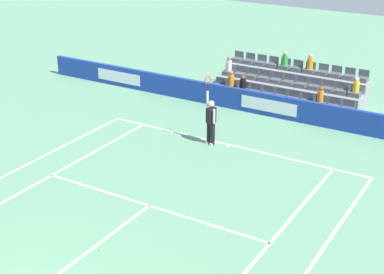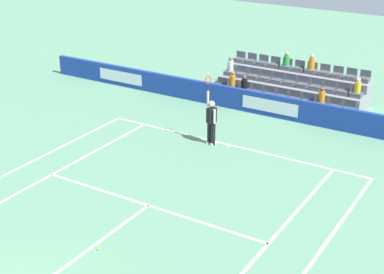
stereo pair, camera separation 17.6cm
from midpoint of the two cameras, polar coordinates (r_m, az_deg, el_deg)
The scene contains 12 objects.
line_baseline at distance 22.71m, azimuth 3.51°, elevation -0.77°, with size 10.97×0.10×0.01m, color white.
line_service at distance 18.52m, azimuth -4.46°, elevation -6.68°, with size 8.23×0.10×0.01m, color white.
line_centre_service at distance 16.43m, azimuth -11.01°, elevation -11.35°, with size 0.10×6.40×0.01m, color white.
line_singles_sideline_left at distance 20.64m, azimuth -14.61°, elevation -4.10°, with size 0.10×11.89×0.01m, color white.
line_singles_sideline_right at distance 16.44m, azimuth 6.63°, elevation -11.01°, with size 0.10×11.89×0.01m, color white.
line_doubles_sideline_left at distance 21.57m, azimuth -17.21°, elevation -3.19°, with size 0.10×11.89×0.01m, color white.
line_doubles_sideline_right at distance 16.05m, azimuth 11.18°, elevation -12.29°, with size 0.10×11.89×0.01m, color white.
line_centre_mark at distance 22.63m, azimuth 3.39°, elevation -0.86°, with size 0.10×0.20×0.01m, color white.
sponsor_barrier at distance 25.63m, azimuth 7.37°, elevation 3.11°, with size 24.41×0.22×0.99m.
tennis_player at distance 22.40m, azimuth 1.62°, elevation 1.65°, with size 0.51×0.43×2.85m.
stadium_stand at distance 27.64m, azimuth 9.33°, elevation 4.60°, with size 6.82×2.85×2.16m.
loose_tennis_ball at distance 16.56m, azimuth -9.23°, elevation -10.77°, with size 0.07×0.07×0.07m, color #D1E533.
Camera 1 is at (-9.38, 6.65, 9.19)m, focal length 54.70 mm.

